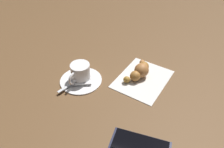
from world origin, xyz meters
name	(u,v)px	position (x,y,z in m)	size (l,w,h in m)	color
ground_plane	(107,80)	(0.00, 0.00, 0.00)	(1.80, 1.80, 0.00)	brown
saucer	(81,80)	(-0.08, -0.03, 0.00)	(0.14, 0.14, 0.01)	white
espresso_cup	(80,72)	(-0.08, -0.03, 0.04)	(0.06, 0.09, 0.06)	white
teaspoon	(79,79)	(-0.09, -0.04, 0.01)	(0.06, 0.12, 0.01)	silver
sugar_packet	(82,83)	(-0.07, -0.05, 0.01)	(0.06, 0.02, 0.01)	white
napkin	(143,79)	(0.11, 0.04, 0.00)	(0.15, 0.19, 0.00)	silver
croissant	(140,71)	(0.10, 0.05, 0.02)	(0.08, 0.14, 0.05)	#A2732C
cell_phone	(140,145)	(0.16, -0.21, 0.00)	(0.15, 0.07, 0.01)	#191C31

